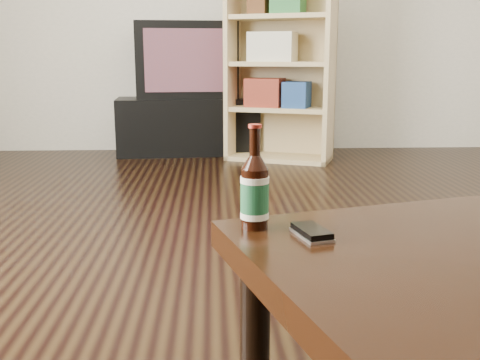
{
  "coord_description": "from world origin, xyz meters",
  "views": [
    {
      "loc": [
        -0.27,
        -1.72,
        0.77
      ],
      "look_at": [
        -0.22,
        -0.61,
        0.52
      ],
      "focal_mm": 42.0,
      "sensor_mm": 36.0,
      "label": 1
    }
  ],
  "objects_px": {
    "tv_stand": "(188,125)",
    "beer_bottle": "(255,192)",
    "tv": "(186,60)",
    "phone": "(312,232)",
    "bookshelf": "(280,60)"
  },
  "relations": [
    {
      "from": "tv_stand",
      "to": "beer_bottle",
      "type": "distance_m",
      "value": 3.5
    },
    {
      "from": "tv",
      "to": "phone",
      "type": "height_order",
      "value": "tv"
    },
    {
      "from": "tv_stand",
      "to": "beer_bottle",
      "type": "relative_size",
      "value": 5.2
    },
    {
      "from": "tv_stand",
      "to": "tv",
      "type": "height_order",
      "value": "tv"
    },
    {
      "from": "tv_stand",
      "to": "beer_bottle",
      "type": "height_order",
      "value": "beer_bottle"
    },
    {
      "from": "beer_bottle",
      "to": "phone",
      "type": "distance_m",
      "value": 0.14
    },
    {
      "from": "bookshelf",
      "to": "beer_bottle",
      "type": "height_order",
      "value": "bookshelf"
    },
    {
      "from": "tv_stand",
      "to": "tv",
      "type": "xyz_separation_m",
      "value": [
        0.0,
        -0.0,
        0.52
      ]
    },
    {
      "from": "tv_stand",
      "to": "phone",
      "type": "xyz_separation_m",
      "value": [
        0.4,
        -3.54,
        0.21
      ]
    },
    {
      "from": "tv",
      "to": "beer_bottle",
      "type": "height_order",
      "value": "tv"
    },
    {
      "from": "tv_stand",
      "to": "phone",
      "type": "height_order",
      "value": "tv_stand"
    },
    {
      "from": "bookshelf",
      "to": "phone",
      "type": "xyz_separation_m",
      "value": [
        -0.31,
        -3.18,
        -0.32
      ]
    },
    {
      "from": "tv_stand",
      "to": "beer_bottle",
      "type": "xyz_separation_m",
      "value": [
        0.29,
        -3.48,
        0.27
      ]
    },
    {
      "from": "tv",
      "to": "bookshelf",
      "type": "distance_m",
      "value": 0.79
    },
    {
      "from": "phone",
      "to": "beer_bottle",
      "type": "bearing_deg",
      "value": 134.2
    }
  ]
}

